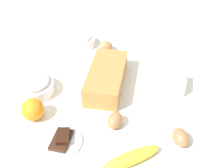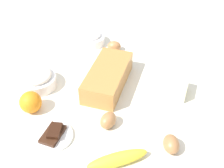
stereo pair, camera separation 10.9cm
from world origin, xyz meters
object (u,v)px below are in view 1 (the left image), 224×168
egg_beside_bowl (115,120)px  chocolate_plate (62,141)px  flour_bowl (34,85)px  butter_block (177,83)px  sugar_bowl (82,40)px  egg_loose (106,46)px  loaf_pan (106,77)px  banana (132,158)px  egg_near_butter (181,137)px  orange_fruit (33,110)px

egg_beside_bowl → chocolate_plate: egg_beside_bowl is taller
egg_beside_bowl → chocolate_plate: bearing=132.0°
flour_bowl → butter_block: flour_bowl is taller
sugar_bowl → egg_loose: sugar_bowl is taller
loaf_pan → sugar_bowl: bearing=31.7°
loaf_pan → banana: size_ratio=1.56×
sugar_bowl → chocolate_plate: (-0.56, -0.17, -0.02)m
egg_beside_bowl → egg_loose: (0.42, 0.18, -0.00)m
loaf_pan → flour_bowl: loaf_pan is taller
egg_near_butter → egg_loose: 0.59m
sugar_bowl → egg_loose: (-0.01, -0.12, -0.00)m
butter_block → egg_near_butter: size_ratio=1.29×
orange_fruit → banana: bearing=-100.7°
banana → egg_near_butter: bearing=-46.9°
loaf_pan → orange_fruit: size_ratio=3.76×
orange_fruit → chocolate_plate: 0.16m
loaf_pan → egg_near_butter: size_ratio=4.26×
banana → egg_loose: bearing=26.5°
sugar_bowl → orange_fruit: (-0.49, -0.02, 0.01)m
chocolate_plate → sugar_bowl: bearing=16.5°
banana → egg_near_butter: 0.18m
banana → egg_loose: size_ratio=3.06×
loaf_pan → egg_near_butter: loaf_pan is taller
banana → butter_block: 0.39m
loaf_pan → egg_loose: loaf_pan is taller
banana → chocolate_plate: (-0.00, 0.23, -0.01)m
orange_fruit → chocolate_plate: (-0.07, -0.14, -0.03)m
egg_beside_bowl → chocolate_plate: 0.19m
butter_block → chocolate_plate: size_ratio=0.69×
sugar_bowl → egg_near_butter: 0.68m
egg_near_butter → egg_loose: size_ratio=1.12×
egg_near_butter → egg_beside_bowl: 0.22m
loaf_pan → flour_bowl: bearing=108.3°
banana → egg_beside_bowl: egg_beside_bowl is taller
butter_block → egg_beside_bowl: (-0.26, 0.17, -0.00)m
egg_beside_bowl → chocolate_plate: (-0.12, 0.14, -0.02)m
banana → egg_beside_bowl: bearing=36.8°
flour_bowl → egg_beside_bowl: (-0.06, -0.34, -0.01)m
egg_near_butter → egg_beside_bowl: same height
flour_bowl → banana: bearing=-113.4°
orange_fruit → egg_near_butter: orange_fruit is taller
egg_near_butter → loaf_pan: bearing=58.5°
orange_fruit → egg_beside_bowl: (0.05, -0.28, -0.01)m
egg_beside_bowl → egg_near_butter: bearing=-91.1°
butter_block → chocolate_plate: (-0.38, 0.31, -0.02)m
flour_bowl → butter_block: (0.19, -0.51, -0.01)m
sugar_bowl → chocolate_plate: bearing=-163.5°
banana → sugar_bowl: bearing=35.4°
banana → egg_near_butter: egg_near_butter is taller
sugar_bowl → chocolate_plate: 0.58m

